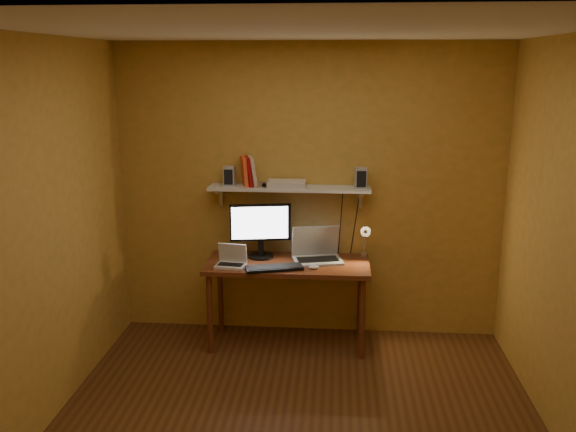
# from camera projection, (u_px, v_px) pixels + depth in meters

# --- Properties ---
(room) EXTENTS (3.44, 3.24, 2.64)m
(room) POSITION_uv_depth(u_px,v_px,m) (297.00, 244.00, 3.85)
(room) COLOR #5B3617
(room) RESTS_ON ground
(desk) EXTENTS (1.40, 0.60, 0.75)m
(desk) POSITION_uv_depth(u_px,v_px,m) (288.00, 272.00, 5.25)
(desk) COLOR brown
(desk) RESTS_ON ground
(wall_shelf) EXTENTS (1.40, 0.25, 0.21)m
(wall_shelf) POSITION_uv_depth(u_px,v_px,m) (289.00, 189.00, 5.27)
(wall_shelf) COLOR silver
(wall_shelf) RESTS_ON room
(monitor) EXTENTS (0.53, 0.26, 0.48)m
(monitor) POSITION_uv_depth(u_px,v_px,m) (260.00, 228.00, 5.31)
(monitor) COLOR black
(monitor) RESTS_ON desk
(laptop) EXTENTS (0.47, 0.38, 0.30)m
(laptop) POSITION_uv_depth(u_px,v_px,m) (317.00, 251.00, 5.28)
(laptop) COLOR #999CA1
(laptop) RESTS_ON desk
(netbook) EXTENTS (0.26, 0.20, 0.19)m
(netbook) POSITION_uv_depth(u_px,v_px,m) (232.00, 260.00, 5.14)
(netbook) COLOR silver
(netbook) RESTS_ON desk
(keyboard) EXTENTS (0.50, 0.28, 0.03)m
(keyboard) POSITION_uv_depth(u_px,v_px,m) (274.00, 268.00, 5.05)
(keyboard) COLOR black
(keyboard) RESTS_ON desk
(mouse) EXTENTS (0.10, 0.07, 0.03)m
(mouse) POSITION_uv_depth(u_px,v_px,m) (314.00, 267.00, 5.06)
(mouse) COLOR silver
(mouse) RESTS_ON desk
(desk_lamp) EXTENTS (0.09, 0.23, 0.38)m
(desk_lamp) POSITION_uv_depth(u_px,v_px,m) (365.00, 237.00, 5.25)
(desk_lamp) COLOR silver
(desk_lamp) RESTS_ON desk
(speaker_left) EXTENTS (0.10, 0.10, 0.17)m
(speaker_left) POSITION_uv_depth(u_px,v_px,m) (229.00, 176.00, 5.29)
(speaker_left) COLOR #999CA1
(speaker_left) RESTS_ON wall_shelf
(speaker_right) EXTENTS (0.11, 0.11, 0.18)m
(speaker_right) POSITION_uv_depth(u_px,v_px,m) (361.00, 178.00, 5.18)
(speaker_right) COLOR #999CA1
(speaker_right) RESTS_ON wall_shelf
(books) EXTENTS (0.18, 0.19, 0.26)m
(books) POSITION_uv_depth(u_px,v_px,m) (248.00, 171.00, 5.27)
(books) COLOR #F15025
(books) RESTS_ON wall_shelf
(shelf_camera) EXTENTS (0.10, 0.05, 0.06)m
(shelf_camera) POSITION_uv_depth(u_px,v_px,m) (264.00, 185.00, 5.20)
(shelf_camera) COLOR silver
(shelf_camera) RESTS_ON wall_shelf
(router) EXTENTS (0.33, 0.22, 0.05)m
(router) POSITION_uv_depth(u_px,v_px,m) (287.00, 184.00, 5.25)
(router) COLOR silver
(router) RESTS_ON wall_shelf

